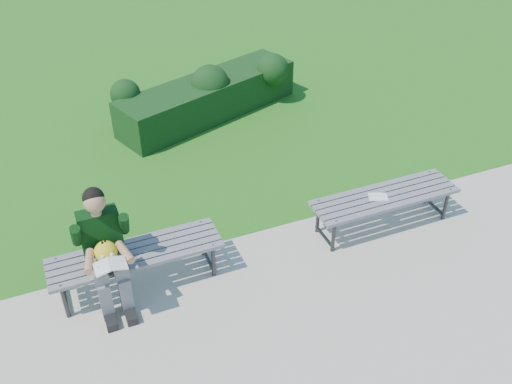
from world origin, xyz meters
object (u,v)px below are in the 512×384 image
object	(u,v)px
bench_left	(136,256)
paper_sheet	(378,197)
bench_right	(385,199)
seated_boy	(104,247)
hedge	(210,94)

from	to	relation	value
bench_left	paper_sheet	xyz separation A→B (m)	(2.85, -0.15, 0.06)
bench_right	paper_sheet	xyz separation A→B (m)	(-0.10, 0.00, 0.06)
paper_sheet	bench_left	bearing A→B (deg)	177.04
bench_right	seated_boy	bearing A→B (deg)	179.04
bench_right	paper_sheet	world-z (taller)	bench_right
hedge	paper_sheet	bearing A→B (deg)	-76.28
bench_left	bench_right	size ratio (longest dim) A/B	1.00
bench_left	seated_boy	distance (m)	0.43
bench_right	seated_boy	world-z (taller)	seated_boy
seated_boy	paper_sheet	size ratio (longest dim) A/B	4.99
hedge	seated_boy	xyz separation A→B (m)	(-2.28, -3.51, 0.35)
seated_boy	paper_sheet	bearing A→B (deg)	-0.99
paper_sheet	bench_right	bearing A→B (deg)	-0.00
bench_left	bench_right	world-z (taller)	same
hedge	bench_left	world-z (taller)	hedge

